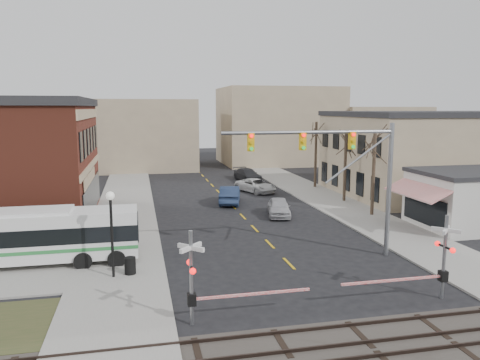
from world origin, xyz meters
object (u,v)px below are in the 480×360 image
street_lamp (111,217)px  pedestrian_near (109,245)px  rr_crossing_west (202,278)px  pedestrian_far (109,234)px  trash_bin (130,266)px  car_c (256,186)px  car_b (230,195)px  traffic_signal_mast (346,162)px  rr_crossing_east (436,259)px  car_a (279,207)px  transit_bus (28,236)px  car_d (248,175)px

street_lamp → pedestrian_near: street_lamp is taller
rr_crossing_west → pedestrian_far: 12.23m
trash_bin → pedestrian_far: pedestrian_far is taller
car_c → pedestrian_far: 22.62m
rr_crossing_west → car_b: rr_crossing_west is taller
traffic_signal_mast → rr_crossing_east: traffic_signal_mast is taller
street_lamp → car_a: bearing=43.3°
car_a → pedestrian_near: bearing=-131.8°
rr_crossing_west → pedestrian_far: (-4.33, 11.40, -0.95)m
transit_bus → car_d: transit_bus is taller
car_b → rr_crossing_east: bearing=115.6°
transit_bus → car_b: bearing=45.7°
rr_crossing_east → car_d: bearing=90.3°
car_c → trash_bin: bearing=-143.1°
rr_crossing_west → car_a: size_ratio=1.28×
street_lamp → car_b: (9.73, 17.82, -2.50)m
rr_crossing_west → trash_bin: 7.16m
trash_bin → pedestrian_far: (-1.36, 5.04, 0.45)m
rr_crossing_east → car_a: bearing=96.5°
traffic_signal_mast → trash_bin: size_ratio=11.44×
rr_crossing_west → pedestrian_near: 9.98m
traffic_signal_mast → rr_crossing_east: (1.55, -6.54, -3.79)m
street_lamp → car_d: (14.54, 30.94, -2.60)m
car_c → pedestrian_near: bearing=-148.6°
pedestrian_far → street_lamp: bearing=-113.5°
car_c → pedestrian_near: (-13.91, -20.12, 0.31)m
trash_bin → car_a: (11.85, 11.69, 0.18)m
rr_crossing_west → car_d: bearing=73.9°
trash_bin → rr_crossing_east: bearing=-24.0°
car_a → street_lamp: bearing=-123.3°
car_a → transit_bus: bearing=-139.4°
transit_bus → car_a: transit_bus is taller
traffic_signal_mast → car_b: bearing=101.4°
car_a → trash_bin: bearing=-121.9°
trash_bin → pedestrian_near: size_ratio=0.51×
transit_bus → trash_bin: bearing=-26.6°
street_lamp → trash_bin: 2.91m
car_a → car_d: bearing=97.9°
car_d → car_c: bearing=-109.4°
traffic_signal_mast → car_d: traffic_signal_mast is taller
rr_crossing_east → pedestrian_near: size_ratio=3.15×
rr_crossing_east → pedestrian_far: 18.96m
rr_crossing_west → pedestrian_far: bearing=110.8°
transit_bus → car_d: bearing=55.4°
trash_bin → pedestrian_near: (-1.20, 2.64, 0.44)m
car_d → pedestrian_far: size_ratio=2.83×
street_lamp → trash_bin: street_lamp is taller
car_c → pedestrian_near: pedestrian_near is taller
traffic_signal_mast → street_lamp: bearing=-177.3°
rr_crossing_west → street_lamp: bearing=122.1°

